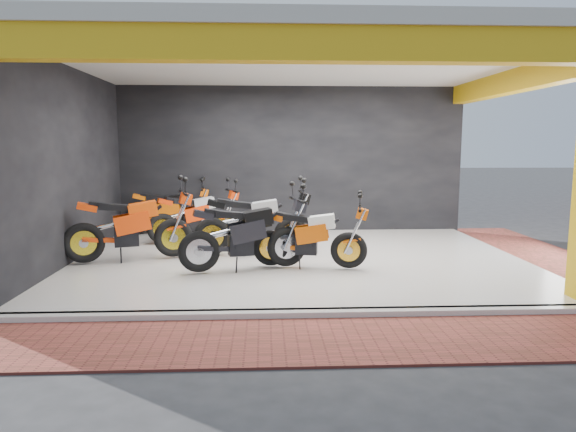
# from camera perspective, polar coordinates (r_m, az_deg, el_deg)

# --- Properties ---
(ground) EXTENTS (80.00, 80.00, 0.00)m
(ground) POSITION_cam_1_polar(r_m,az_deg,el_deg) (7.51, 2.27, -8.67)
(ground) COLOR #2D2D30
(ground) RESTS_ON ground
(showroom_floor) EXTENTS (8.00, 6.00, 0.10)m
(showroom_floor) POSITION_cam_1_polar(r_m,az_deg,el_deg) (9.43, 1.22, -4.91)
(showroom_floor) COLOR white
(showroom_floor) RESTS_ON ground
(showroom_ceiling) EXTENTS (8.40, 6.40, 0.20)m
(showroom_ceiling) POSITION_cam_1_polar(r_m,az_deg,el_deg) (9.31, 1.29, 16.92)
(showroom_ceiling) COLOR beige
(showroom_ceiling) RESTS_ON corner_column
(back_wall) EXTENTS (8.20, 0.20, 3.50)m
(back_wall) POSITION_cam_1_polar(r_m,az_deg,el_deg) (12.29, 0.26, 6.09)
(back_wall) COLOR black
(back_wall) RESTS_ON ground
(left_wall) EXTENTS (0.20, 6.20, 3.50)m
(left_wall) POSITION_cam_1_polar(r_m,az_deg,el_deg) (9.81, -23.48, 4.97)
(left_wall) COLOR black
(left_wall) RESTS_ON ground
(header_beam_front) EXTENTS (8.40, 0.30, 0.40)m
(header_beam_front) POSITION_cam_1_polar(r_m,az_deg,el_deg) (6.31, 3.26, 18.46)
(header_beam_front) COLOR gold
(header_beam_front) RESTS_ON corner_column
(header_beam_right) EXTENTS (0.30, 6.40, 0.40)m
(header_beam_right) POSITION_cam_1_polar(r_m,az_deg,el_deg) (10.34, 24.68, 13.64)
(header_beam_right) COLOR gold
(header_beam_right) RESTS_ON corner_column
(floor_kerb) EXTENTS (8.00, 0.20, 0.10)m
(floor_kerb) POSITION_cam_1_polar(r_m,az_deg,el_deg) (6.53, 3.05, -10.80)
(floor_kerb) COLOR white
(floor_kerb) RESTS_ON ground
(paver_front) EXTENTS (9.00, 1.40, 0.03)m
(paver_front) POSITION_cam_1_polar(r_m,az_deg,el_deg) (5.81, 3.84, -13.59)
(paver_front) COLOR #993C32
(paver_front) RESTS_ON ground
(paver_right) EXTENTS (1.40, 7.00, 0.03)m
(paver_right) POSITION_cam_1_polar(r_m,az_deg,el_deg) (10.87, 27.44, -4.28)
(paver_right) COLOR #993C32
(paver_right) RESTS_ON ground
(moto_hero) EXTENTS (2.13, 1.12, 1.24)m
(moto_hero) POSITION_cam_1_polar(r_m,az_deg,el_deg) (8.45, 6.80, -1.85)
(moto_hero) COLOR #EE5C0A
(moto_hero) RESTS_ON showroom_floor
(moto_row_a) EXTENTS (2.31, 0.92, 1.39)m
(moto_row_a) POSITION_cam_1_polar(r_m,az_deg,el_deg) (9.55, 0.44, -0.18)
(moto_row_a) COLOR black
(moto_row_a) RESTS_ON showroom_floor
(moto_row_b) EXTENTS (2.37, 1.33, 1.37)m
(moto_row_b) POSITION_cam_1_polar(r_m,az_deg,el_deg) (8.51, -0.15, -1.28)
(moto_row_b) COLOR black
(moto_row_b) RESTS_ON showroom_floor
(moto_row_c) EXTENTS (2.49, 1.49, 1.43)m
(moto_row_c) POSITION_cam_1_polar(r_m,az_deg,el_deg) (9.47, -12.66, -0.35)
(moto_row_c) COLOR #F7400A
(moto_row_c) RESTS_ON showroom_floor
(moto_row_d) EXTENTS (2.09, 0.90, 1.25)m
(moto_row_d) POSITION_cam_1_polar(r_m,az_deg,el_deg) (12.02, -10.22, 1.01)
(moto_row_d) COLOR orange
(moto_row_d) RESTS_ON showroom_floor
(moto_row_e) EXTENTS (2.21, 1.48, 1.27)m
(moto_row_e) POSITION_cam_1_polar(r_m,az_deg,el_deg) (11.17, -7.07, 0.62)
(moto_row_e) COLOR red
(moto_row_e) RESTS_ON showroom_floor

